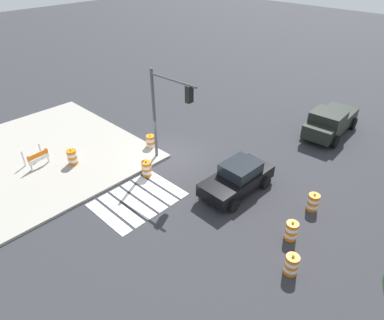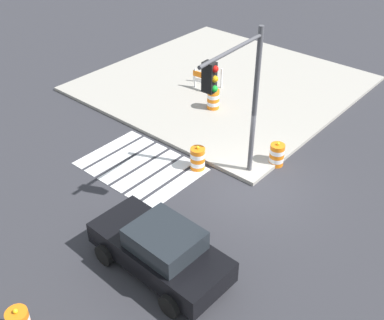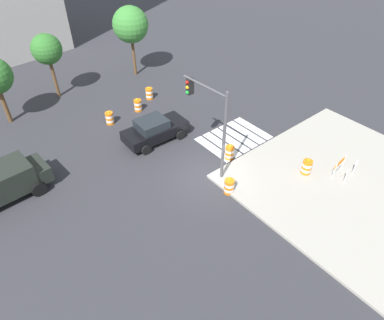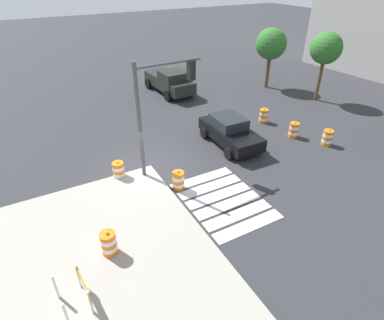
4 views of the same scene
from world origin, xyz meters
The scene contains 13 objects.
ground_plane centered at (0.00, 0.00, 0.00)m, with size 120.00×120.00×0.00m, color #2D2D33.
sidewalk_corner centered at (6.00, -6.00, 0.07)m, with size 12.00×12.00×0.15m, color #9E998E.
crosswalk_stripes centered at (4.00, 1.80, 0.01)m, with size 4.35×3.20×0.02m.
sports_car centered at (-0.21, 5.01, 0.81)m, with size 4.35×2.24×1.63m.
pickup_truck centered at (-9.53, 5.71, 0.97)m, with size 5.26×2.59×1.92m.
traffic_barrel_near_corner centered at (2.60, 9.91, 0.45)m, with size 0.56×0.56×1.02m.
traffic_barrel_crosswalk_end centered at (2.26, 0.45, 0.45)m, with size 0.56×0.56×1.02m.
traffic_barrel_median_near centered at (0.13, -1.72, 0.45)m, with size 0.56×0.56×1.02m.
traffic_barrel_median_far centered at (-1.58, 8.69, 0.45)m, with size 0.56×0.56×1.02m.
traffic_barrel_far_curb centered at (0.92, 8.93, 0.45)m, with size 0.56×0.56×1.02m.
traffic_barrel_on_sidewalk centered at (4.66, -3.50, 0.60)m, with size 0.56×0.56×1.02m.
construction_barricade centered at (6.17, -4.82, 0.72)m, with size 1.31×0.90×1.00m.
traffic_light_pole centered at (0.53, 0.54, 3.91)m, with size 0.51×3.29×5.50m.
Camera 1 is at (11.96, 13.38, 11.41)m, focal length 31.81 mm.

